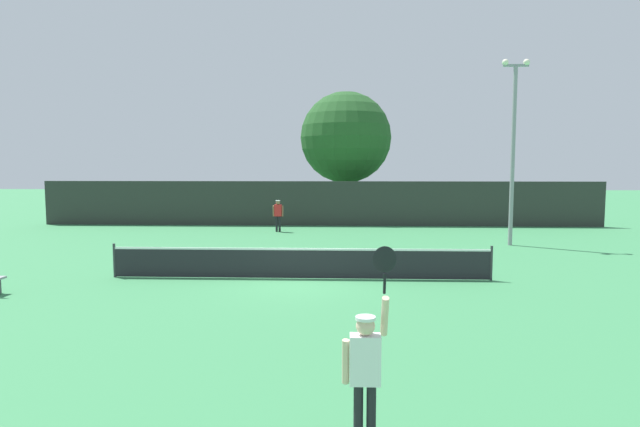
# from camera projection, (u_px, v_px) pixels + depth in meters

# --- Properties ---
(ground_plane) EXTENTS (120.00, 120.00, 0.00)m
(ground_plane) POSITION_uv_depth(u_px,v_px,m) (300.00, 279.00, 16.33)
(ground_plane) COLOR #387F4C
(tennis_net) EXTENTS (11.82, 0.08, 1.07)m
(tennis_net) POSITION_uv_depth(u_px,v_px,m) (300.00, 262.00, 16.29)
(tennis_net) COLOR #232328
(tennis_net) RESTS_ON ground
(perimeter_fence) EXTENTS (32.67, 0.12, 2.60)m
(perimeter_fence) POSITION_uv_depth(u_px,v_px,m) (319.00, 203.00, 30.60)
(perimeter_fence) COLOR #2D332D
(perimeter_fence) RESTS_ON ground
(player_serving) EXTENTS (0.67, 0.40, 2.53)m
(player_serving) POSITION_uv_depth(u_px,v_px,m) (366.00, 361.00, 6.46)
(player_serving) COLOR white
(player_serving) RESTS_ON ground
(player_receiving) EXTENTS (0.57, 0.25, 1.68)m
(player_receiving) POSITION_uv_depth(u_px,v_px,m) (278.00, 212.00, 27.79)
(player_receiving) COLOR red
(player_receiving) RESTS_ON ground
(tennis_ball) EXTENTS (0.07, 0.07, 0.07)m
(tennis_ball) POSITION_uv_depth(u_px,v_px,m) (361.00, 257.00, 20.04)
(tennis_ball) COLOR #CCE033
(tennis_ball) RESTS_ON ground
(light_pole) EXTENTS (1.18, 0.28, 8.07)m
(light_pole) POSITION_uv_depth(u_px,v_px,m) (513.00, 141.00, 22.79)
(light_pole) COLOR gray
(light_pole) RESTS_ON ground
(large_tree) EXTENTS (5.86, 5.86, 8.24)m
(large_tree) POSITION_uv_depth(u_px,v_px,m) (346.00, 138.00, 33.82)
(large_tree) COLOR brown
(large_tree) RESTS_ON ground
(parked_car_near) EXTENTS (2.48, 4.43, 1.69)m
(parked_car_near) POSITION_uv_depth(u_px,v_px,m) (205.00, 204.00, 36.83)
(parked_car_near) COLOR white
(parked_car_near) RESTS_ON ground
(parked_car_mid) EXTENTS (2.03, 4.26, 1.69)m
(parked_car_mid) POSITION_uv_depth(u_px,v_px,m) (346.00, 206.00, 35.50)
(parked_car_mid) COLOR white
(parked_car_mid) RESTS_ON ground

